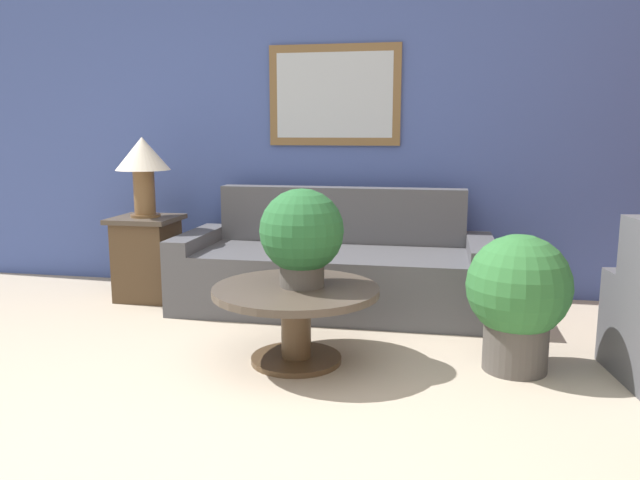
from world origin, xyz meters
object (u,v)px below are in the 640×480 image
(couch_main, at_px, (334,270))
(side_table, at_px, (148,257))
(coffee_table, at_px, (296,308))
(table_lamp, at_px, (143,161))
(potted_plant_floor, at_px, (518,295))
(potted_plant_on_table, at_px, (302,234))

(couch_main, distance_m, side_table, 1.43)
(coffee_table, relative_size, table_lamp, 1.55)
(couch_main, height_order, coffee_table, couch_main)
(coffee_table, relative_size, side_table, 1.45)
(side_table, bearing_deg, potted_plant_floor, -20.81)
(potted_plant_on_table, xyz_separation_m, potted_plant_floor, (1.15, 0.07, -0.30))
(coffee_table, bearing_deg, side_table, 142.29)
(potted_plant_on_table, bearing_deg, table_lamp, 143.64)
(table_lamp, bearing_deg, coffee_table, -37.71)
(couch_main, height_order, table_lamp, table_lamp)
(couch_main, xyz_separation_m, coffee_table, (-0.03, -1.10, 0.04))
(potted_plant_floor, bearing_deg, coffee_table, -174.95)
(side_table, bearing_deg, table_lamp, 90.00)
(table_lamp, distance_m, potted_plant_on_table, 1.80)
(couch_main, distance_m, coffee_table, 1.10)
(side_table, relative_size, table_lamp, 1.06)
(side_table, bearing_deg, couch_main, 0.75)
(coffee_table, distance_m, potted_plant_on_table, 0.40)
(side_table, distance_m, potted_plant_floor, 2.75)
(coffee_table, relative_size, potted_plant_floor, 1.24)
(coffee_table, relative_size, potted_plant_on_table, 1.71)
(table_lamp, bearing_deg, side_table, -90.00)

